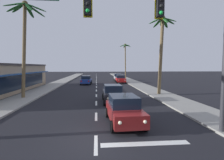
# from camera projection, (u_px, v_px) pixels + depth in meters

# --- Properties ---
(ground_plane) EXTENTS (220.00, 220.00, 0.00)m
(ground_plane) POSITION_uv_depth(u_px,v_px,m) (96.00, 140.00, 8.23)
(ground_plane) COLOR black
(sidewalk_right) EXTENTS (3.20, 110.00, 0.14)m
(sidewalk_right) POSITION_uv_depth(u_px,v_px,m) (144.00, 87.00, 28.77)
(sidewalk_right) COLOR gray
(sidewalk_right) RESTS_ON ground
(sidewalk_left) EXTENTS (3.20, 110.00, 0.14)m
(sidewalk_left) POSITION_uv_depth(u_px,v_px,m) (46.00, 88.00, 27.41)
(sidewalk_left) COLOR gray
(sidewalk_left) RESTS_ON ground
(lane_markings) EXTENTS (4.28, 89.64, 0.01)m
(lane_markings) POSITION_uv_depth(u_px,v_px,m) (99.00, 88.00, 28.47)
(lane_markings) COLOR silver
(lane_markings) RESTS_ON ground
(traffic_signal_mast) EXTENTS (10.35, 0.41, 7.63)m
(traffic_signal_mast) POSITION_uv_depth(u_px,v_px,m) (165.00, 25.00, 8.30)
(traffic_signal_mast) COLOR #2D2D33
(traffic_signal_mast) RESTS_ON ground
(sedan_lead_at_stop_bar) EXTENTS (2.08, 4.50, 1.68)m
(sedan_lead_at_stop_bar) POSITION_uv_depth(u_px,v_px,m) (124.00, 109.00, 10.61)
(sedan_lead_at_stop_bar) COLOR maroon
(sedan_lead_at_stop_bar) RESTS_ON ground
(sedan_third_in_queue) EXTENTS (1.96, 4.45, 1.68)m
(sedan_third_in_queue) POSITION_uv_depth(u_px,v_px,m) (113.00, 93.00, 16.89)
(sedan_third_in_queue) COLOR black
(sedan_third_in_queue) RESTS_ON ground
(sedan_oncoming_far) EXTENTS (2.13, 4.52, 1.68)m
(sedan_oncoming_far) POSITION_uv_depth(u_px,v_px,m) (86.00, 80.00, 33.75)
(sedan_oncoming_far) COLOR navy
(sedan_oncoming_far) RESTS_ON ground
(sedan_parked_nearest_kerb) EXTENTS (2.05, 4.49, 1.68)m
(sedan_parked_nearest_kerb) POSITION_uv_depth(u_px,v_px,m) (118.00, 77.00, 42.59)
(sedan_parked_nearest_kerb) COLOR silver
(sedan_parked_nearest_kerb) RESTS_ON ground
(sedan_parked_mid_kerb) EXTENTS (2.03, 4.48, 1.68)m
(sedan_parked_mid_kerb) POSITION_uv_depth(u_px,v_px,m) (121.00, 79.00, 36.75)
(sedan_parked_mid_kerb) COLOR red
(sedan_parked_mid_kerb) RESTS_ON ground
(palm_left_second) EXTENTS (4.37, 4.34, 10.23)m
(palm_left_second) POSITION_uv_depth(u_px,v_px,m) (24.00, 30.00, 18.31)
(palm_left_second) COLOR brown
(palm_left_second) RESTS_ON ground
(palm_right_second) EXTENTS (3.21, 3.27, 9.43)m
(palm_right_second) POSITION_uv_depth(u_px,v_px,m) (162.00, 41.00, 20.82)
(palm_right_second) COLOR brown
(palm_right_second) RESTS_ON ground
(palm_right_farthest) EXTENTS (3.19, 3.16, 9.94)m
(palm_right_farthest) POSITION_uv_depth(u_px,v_px,m) (125.00, 54.00, 49.94)
(palm_right_farthest) COLOR brown
(palm_right_farthest) RESTS_ON ground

